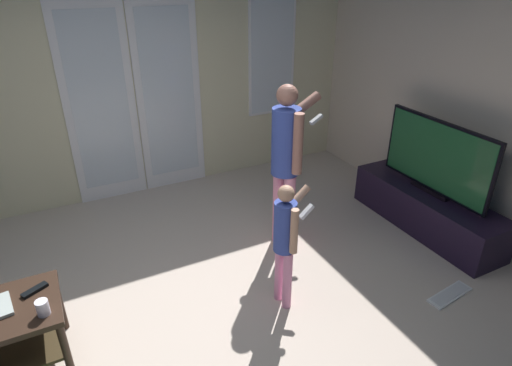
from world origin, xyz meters
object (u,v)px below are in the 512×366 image
Objects in this scene: person_adult at (287,155)px; loose_keyboard at (450,295)px; flat_screen_tv at (437,158)px; tv_stand at (426,210)px; cup_near_edge at (43,308)px; tv_remote_black at (35,290)px; person_child at (286,236)px.

loose_keyboard is (0.85, -1.28, -0.94)m from person_adult.
flat_screen_tv is at bearing 55.60° from loose_keyboard.
loose_keyboard is (-0.60, -0.87, -0.20)m from tv_stand.
tv_stand is 16.16× the size of cup_near_edge.
cup_near_edge is at bearing -163.70° from person_adult.
tv_remote_black is at bearing 99.67° from cup_near_edge.
person_adult is at bearing 16.30° from cup_near_edge.
person_child reaches higher than tv_stand.
loose_keyboard is 3.06m from cup_near_edge.
tv_stand is 0.58m from flat_screen_tv.
cup_near_edge is (-3.54, -0.21, 0.35)m from tv_stand.
tv_remote_black is (-2.13, -0.36, -0.43)m from person_adult.
tv_stand is 3.56m from cup_near_edge.
flat_screen_tv reaches higher than loose_keyboard.
tv_stand is 3.60m from tv_remote_black.
cup_near_edge is 0.60× the size of tv_remote_black.
tv_remote_black is at bearing 162.87° from loose_keyboard.
tv_stand reaches higher than loose_keyboard.
tv_remote_black is (-0.04, 0.26, -0.04)m from cup_near_edge.
person_adult is at bearing -18.50° from tv_remote_black.
flat_screen_tv is 0.79× the size of person_adult.
tv_remote_black is at bearing 179.28° from flat_screen_tv.
tv_stand is at bearing -15.55° from person_adult.
tv_stand is 3.65× the size of loose_keyboard.
person_adult is 1.49× the size of person_child.
tv_remote_black is (-3.58, 0.04, -0.27)m from flat_screen_tv.
person_adult reaches higher than tv_remote_black.
tv_remote_black is (-2.98, 0.92, 0.51)m from loose_keyboard.
flat_screen_tv is 12.23× the size of cup_near_edge.
person_adult is at bearing 59.65° from person_child.
flat_screen_tv is 1.32m from loose_keyboard.
person_child is 1.52m from loose_keyboard.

